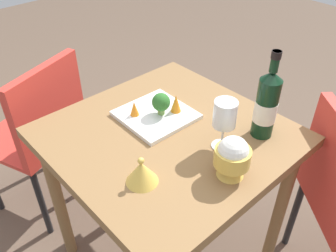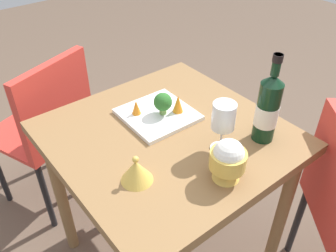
{
  "view_description": "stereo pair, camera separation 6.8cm",
  "coord_description": "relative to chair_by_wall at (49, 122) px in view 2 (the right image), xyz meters",
  "views": [
    {
      "loc": [
        0.67,
        0.73,
        1.52
      ],
      "look_at": [
        0.0,
        0.0,
        0.77
      ],
      "focal_mm": 37.96,
      "sensor_mm": 36.0,
      "label": 1
    },
    {
      "loc": [
        0.62,
        0.78,
        1.52
      ],
      "look_at": [
        0.0,
        0.0,
        0.77
      ],
      "focal_mm": 37.96,
      "sensor_mm": 36.0,
      "label": 2
    }
  ],
  "objects": [
    {
      "name": "dining_table",
      "position": [
        -0.22,
        0.62,
        0.11
      ],
      "size": [
        0.78,
        0.78,
        0.74
      ],
      "color": "olive",
      "rests_on": "ground_plane"
    },
    {
      "name": "wine_glass",
      "position": [
        -0.3,
        0.8,
        0.34
      ],
      "size": [
        0.08,
        0.08,
        0.18
      ],
      "color": "white",
      "rests_on": "dining_table"
    },
    {
      "name": "chair_by_wall",
      "position": [
        0.0,
        0.0,
        0.0
      ],
      "size": [
        0.52,
        0.52,
        0.85
      ],
      "rotation": [
        0.0,
        0.0,
        3.51
      ],
      "color": "red",
      "rests_on": "ground_plane"
    },
    {
      "name": "wine_bottle",
      "position": [
        -0.46,
        0.85,
        0.33
      ],
      "size": [
        0.08,
        0.08,
        0.32
      ],
      "color": "black",
      "rests_on": "dining_table"
    },
    {
      "name": "rice_bowl_lid",
      "position": [
        -0.0,
        0.75,
        0.25
      ],
      "size": [
        0.1,
        0.1,
        0.09
      ],
      "color": "gold",
      "rests_on": "dining_table"
    },
    {
      "name": "serving_plate",
      "position": [
        -0.25,
        0.52,
        0.22
      ],
      "size": [
        0.26,
        0.26,
        0.02
      ],
      "rotation": [
        0.0,
        0.0,
        -0.02
      ],
      "color": "white",
      "rests_on": "dining_table"
    },
    {
      "name": "carrot_garnish_right",
      "position": [
        -0.19,
        0.47,
        0.25
      ],
      "size": [
        0.03,
        0.03,
        0.06
      ],
      "color": "orange",
      "rests_on": "serving_plate"
    },
    {
      "name": "broccoli_floret",
      "position": [
        -0.27,
        0.54,
        0.28
      ],
      "size": [
        0.07,
        0.07,
        0.09
      ],
      "color": "#729E4C",
      "rests_on": "serving_plate"
    },
    {
      "name": "carrot_garnish_left",
      "position": [
        -0.32,
        0.56,
        0.26
      ],
      "size": [
        0.04,
        0.04,
        0.07
      ],
      "color": "orange",
      "rests_on": "serving_plate"
    },
    {
      "name": "rice_bowl",
      "position": [
        -0.22,
        0.91,
        0.28
      ],
      "size": [
        0.11,
        0.11,
        0.14
      ],
      "color": "gold",
      "rests_on": "dining_table"
    }
  ]
}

